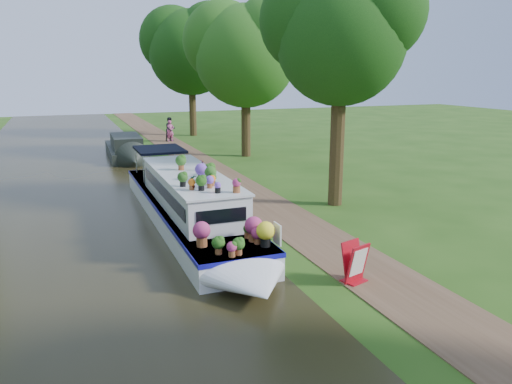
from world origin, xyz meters
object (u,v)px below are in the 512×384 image
object	(u,v)px
pedestrian_dark	(170,129)
sandwich_board	(355,264)
second_boat	(126,149)
pedestrian_pink	(170,131)
plant_boat	(190,203)

from	to	relation	value
pedestrian_dark	sandwich_board	bearing A→B (deg)	-117.71
second_boat	pedestrian_pink	size ratio (longest dim) A/B	4.58
pedestrian_pink	plant_boat	bearing A→B (deg)	-112.33
second_boat	sandwich_board	xyz separation A→B (m)	(2.92, -20.58, -0.07)
second_boat	pedestrian_dark	size ratio (longest dim) A/B	4.07
plant_boat	second_boat	xyz separation A→B (m)	(-0.22, 14.76, -0.29)
plant_boat	sandwich_board	size ratio (longest dim) A/B	13.40
sandwich_board	pedestrian_pink	size ratio (longest dim) A/B	0.64
second_boat	sandwich_board	world-z (taller)	second_boat
plant_boat	sandwich_board	bearing A→B (deg)	-65.11
sandwich_board	pedestrian_dark	size ratio (longest dim) A/B	0.57
plant_boat	second_boat	world-z (taller)	plant_boat
second_boat	sandwich_board	distance (m)	20.79
second_boat	pedestrian_dark	distance (m)	7.48
second_boat	sandwich_board	size ratio (longest dim) A/B	7.11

